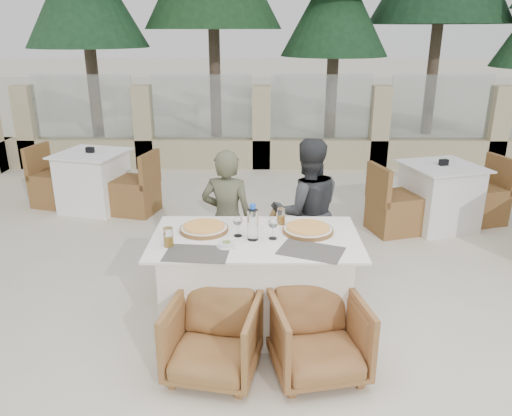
{
  "coord_description": "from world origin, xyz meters",
  "views": [
    {
      "loc": [
        -0.03,
        -3.64,
        2.28
      ],
      "look_at": [
        -0.06,
        0.19,
        0.9
      ],
      "focal_mm": 35.0,
      "sensor_mm": 36.0,
      "label": 1
    }
  ],
  "objects_px": {
    "dining_table": "(256,282)",
    "pizza_right": "(308,229)",
    "bg_table_b": "(439,196)",
    "wine_glass_near": "(273,228)",
    "wine_glass_centre": "(238,225)",
    "water_bottle": "(253,222)",
    "bg_table_a": "(94,181)",
    "diner_right": "(307,212)",
    "beer_glass_right": "(281,216)",
    "beer_glass_left": "(168,237)",
    "diner_left": "(227,219)",
    "armchair_far_left": "(220,255)",
    "pizza_left": "(204,228)",
    "armchair_far_right": "(297,245)",
    "olive_dish": "(227,244)",
    "armchair_near_left": "(213,338)",
    "armchair_near_right": "(318,336)"
  },
  "relations": [
    {
      "from": "dining_table",
      "to": "pizza_right",
      "type": "xyz_separation_m",
      "value": [
        0.41,
        0.1,
        0.41
      ]
    },
    {
      "from": "bg_table_b",
      "to": "wine_glass_near",
      "type": "bearing_deg",
      "value": -149.29
    },
    {
      "from": "wine_glass_centre",
      "to": "bg_table_b",
      "type": "xyz_separation_m",
      "value": [
        2.33,
        2.14,
        -0.48
      ]
    },
    {
      "from": "water_bottle",
      "to": "bg_table_a",
      "type": "distance_m",
      "value": 3.58
    },
    {
      "from": "wine_glass_centre",
      "to": "diner_right",
      "type": "height_order",
      "value": "diner_right"
    },
    {
      "from": "wine_glass_centre",
      "to": "beer_glass_right",
      "type": "distance_m",
      "value": 0.43
    },
    {
      "from": "diner_right",
      "to": "bg_table_a",
      "type": "bearing_deg",
      "value": -44.69
    },
    {
      "from": "beer_glass_left",
      "to": "diner_left",
      "type": "distance_m",
      "value": 0.96
    },
    {
      "from": "bg_table_a",
      "to": "bg_table_b",
      "type": "bearing_deg",
      "value": 6.69
    },
    {
      "from": "dining_table",
      "to": "diner_left",
      "type": "relative_size",
      "value": 1.23
    },
    {
      "from": "pizza_right",
      "to": "armchair_far_left",
      "type": "distance_m",
      "value": 1.07
    },
    {
      "from": "water_bottle",
      "to": "wine_glass_centre",
      "type": "bearing_deg",
      "value": 149.94
    },
    {
      "from": "pizza_right",
      "to": "beer_glass_right",
      "type": "bearing_deg",
      "value": 139.57
    },
    {
      "from": "pizza_left",
      "to": "wine_glass_centre",
      "type": "relative_size",
      "value": 2.08
    },
    {
      "from": "water_bottle",
      "to": "armchair_far_right",
      "type": "xyz_separation_m",
      "value": [
        0.42,
        1.02,
        -0.64
      ]
    },
    {
      "from": "water_bottle",
      "to": "bg_table_a",
      "type": "bearing_deg",
      "value": 127.23
    },
    {
      "from": "wine_glass_near",
      "to": "diner_right",
      "type": "distance_m",
      "value": 0.9
    },
    {
      "from": "water_bottle",
      "to": "beer_glass_left",
      "type": "xyz_separation_m",
      "value": [
        -0.62,
        -0.13,
        -0.07
      ]
    },
    {
      "from": "beer_glass_left",
      "to": "armchair_far_left",
      "type": "bearing_deg",
      "value": 70.8
    },
    {
      "from": "pizza_left",
      "to": "beer_glass_right",
      "type": "relative_size",
      "value": 2.83
    },
    {
      "from": "diner_left",
      "to": "pizza_right",
      "type": "bearing_deg",
      "value": 148.98
    },
    {
      "from": "wine_glass_centre",
      "to": "diner_right",
      "type": "distance_m",
      "value": 0.99
    },
    {
      "from": "diner_right",
      "to": "beer_glass_right",
      "type": "bearing_deg",
      "value": 55.25
    },
    {
      "from": "water_bottle",
      "to": "bg_table_a",
      "type": "relative_size",
      "value": 0.17
    },
    {
      "from": "beer_glass_right",
      "to": "olive_dish",
      "type": "xyz_separation_m",
      "value": [
        -0.42,
        -0.46,
        -0.05
      ]
    },
    {
      "from": "armchair_far_right",
      "to": "bg_table_a",
      "type": "distance_m",
      "value": 3.14
    },
    {
      "from": "wine_glass_centre",
      "to": "bg_table_b",
      "type": "relative_size",
      "value": 0.11
    },
    {
      "from": "water_bottle",
      "to": "bg_table_a",
      "type": "xyz_separation_m",
      "value": [
        -2.14,
        2.82,
        -0.53
      ]
    },
    {
      "from": "wine_glass_near",
      "to": "bg_table_a",
      "type": "distance_m",
      "value": 3.66
    },
    {
      "from": "olive_dish",
      "to": "bg_table_a",
      "type": "bearing_deg",
      "value": 123.47
    },
    {
      "from": "pizza_right",
      "to": "diner_left",
      "type": "xyz_separation_m",
      "value": [
        -0.67,
        0.59,
        -0.15
      ]
    },
    {
      "from": "wine_glass_centre",
      "to": "armchair_far_right",
      "type": "bearing_deg",
      "value": 60.39
    },
    {
      "from": "wine_glass_centre",
      "to": "armchair_near_left",
      "type": "distance_m",
      "value": 0.87
    },
    {
      "from": "pizza_right",
      "to": "armchair_near_left",
      "type": "xyz_separation_m",
      "value": [
        -0.7,
        -0.72,
        -0.52
      ]
    },
    {
      "from": "armchair_far_right",
      "to": "beer_glass_right",
      "type": "bearing_deg",
      "value": 84.41
    },
    {
      "from": "pizza_right",
      "to": "bg_table_b",
      "type": "distance_m",
      "value": 2.75
    },
    {
      "from": "beer_glass_right",
      "to": "armchair_near_right",
      "type": "height_order",
      "value": "beer_glass_right"
    },
    {
      "from": "water_bottle",
      "to": "olive_dish",
      "type": "relative_size",
      "value": 2.59
    },
    {
      "from": "armchair_far_right",
      "to": "bg_table_b",
      "type": "relative_size",
      "value": 0.37
    },
    {
      "from": "pizza_left",
      "to": "armchair_near_right",
      "type": "xyz_separation_m",
      "value": [
        0.84,
        -0.72,
        -0.51
      ]
    },
    {
      "from": "pizza_left",
      "to": "beer_glass_right",
      "type": "distance_m",
      "value": 0.64
    },
    {
      "from": "wine_glass_centre",
      "to": "armchair_far_left",
      "type": "bearing_deg",
      "value": 106.9
    },
    {
      "from": "olive_dish",
      "to": "diner_right",
      "type": "bearing_deg",
      "value": 55.08
    },
    {
      "from": "wine_glass_near",
      "to": "beer_glass_left",
      "type": "height_order",
      "value": "wine_glass_near"
    },
    {
      "from": "beer_glass_left",
      "to": "armchair_near_right",
      "type": "height_order",
      "value": "beer_glass_left"
    },
    {
      "from": "pizza_left",
      "to": "bg_table_a",
      "type": "bearing_deg",
      "value": 123.49
    },
    {
      "from": "water_bottle",
      "to": "beer_glass_left",
      "type": "relative_size",
      "value": 1.98
    },
    {
      "from": "water_bottle",
      "to": "diner_right",
      "type": "bearing_deg",
      "value": 59.73
    },
    {
      "from": "wine_glass_near",
      "to": "diner_left",
      "type": "relative_size",
      "value": 0.14
    },
    {
      "from": "olive_dish",
      "to": "bg_table_b",
      "type": "bearing_deg",
      "value": 44.32
    }
  ]
}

